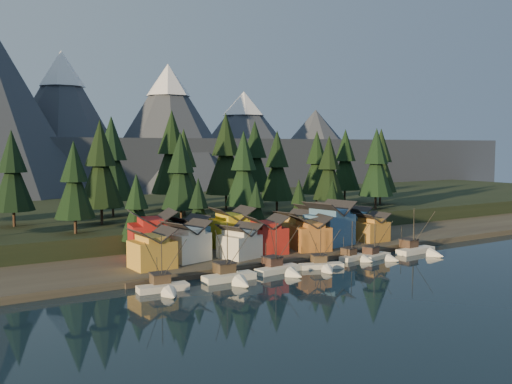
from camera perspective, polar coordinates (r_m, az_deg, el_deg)
ground at (r=117.26m, az=8.62°, el=-8.46°), size 500.00×500.00×0.00m
shore_strip at (r=148.90m, az=-1.60°, el=-5.30°), size 400.00×50.00×1.50m
hillside at (r=192.71m, az=-9.29°, el=-2.40°), size 420.00×100.00×6.00m
dock at (r=129.71m, az=3.79°, el=-6.91°), size 80.00×4.00×1.00m
mountain_ridge at (r=307.71m, az=-19.25°, el=4.33°), size 560.00×190.00×90.00m
boat_0 at (r=105.54m, az=-9.13°, el=-8.71°), size 9.88×10.57×11.45m
boat_1 at (r=112.06m, az=-2.41°, el=-7.76°), size 11.08×12.03×12.72m
boat_2 at (r=119.25m, az=2.59°, el=-7.12°), size 10.84×11.64×11.74m
boat_3 at (r=123.92m, az=6.73°, el=-6.85°), size 10.11×10.46×10.24m
boat_4 at (r=134.59m, az=10.02°, el=-5.89°), size 8.07×8.60×10.05m
boat_5 at (r=136.75m, az=12.28°, el=-5.75°), size 9.00×9.49×10.47m
boat_6 at (r=145.81m, az=16.08°, el=-5.10°), size 11.75×12.65×12.33m
house_front_0 at (r=118.80m, az=-10.36°, el=-5.46°), size 8.48×8.05×8.16m
house_front_1 at (r=125.33m, az=-7.00°, el=-4.76°), size 10.09×9.84×8.70m
house_front_2 at (r=127.76m, az=-1.67°, el=-4.82°), size 9.35×9.40×7.52m
house_front_3 at (r=132.91m, az=0.95°, el=-4.17°), size 9.87×9.54×8.76m
house_front_4 at (r=137.71m, az=5.46°, el=-4.01°), size 9.91×10.36×8.17m
house_front_5 at (r=144.94m, az=7.35°, el=-3.01°), size 12.12×11.39×10.94m
house_front_6 at (r=152.78m, az=11.49°, el=-3.38°), size 7.45×7.05×7.38m
house_back_0 at (r=129.65m, az=-10.34°, el=-4.05°), size 11.34×11.04×10.54m
house_back_1 at (r=133.89m, az=-6.81°, el=-4.15°), size 9.09×9.16×8.68m
house_back_2 at (r=139.98m, az=-2.47°, el=-3.47°), size 10.04×9.35×9.92m
house_back_3 at (r=145.71m, az=3.80°, el=-3.46°), size 9.72×9.04×8.42m
house_back_4 at (r=153.12m, az=5.96°, el=-2.88°), size 9.56×9.26×9.45m
house_back_5 at (r=159.25m, az=9.76°, el=-2.88°), size 8.72×8.79×8.15m
tree_hill_1 at (r=156.02m, az=-23.17°, el=1.69°), size 10.55×10.55×24.58m
tree_hill_2 at (r=138.65m, az=-17.71°, el=0.87°), size 9.32×9.32×21.70m
tree_hill_3 at (r=152.78m, az=-15.27°, el=2.39°), size 11.69×11.69×27.23m
tree_hill_4 at (r=169.47m, az=-14.20°, el=2.96°), size 12.47×12.47×29.05m
tree_hill_5 at (r=150.03m, az=-7.53°, el=1.81°), size 10.32×10.32×24.05m
tree_hill_6 at (r=166.96m, az=-7.22°, el=2.37°), size 10.92×10.92×25.44m
tree_hill_7 at (r=156.76m, az=-1.24°, el=2.09°), size 10.58×10.58×24.64m
tree_hill_8 at (r=181.38m, az=-3.03°, el=3.53°), size 13.28×13.28×30.94m
tree_hill_9 at (r=171.33m, az=2.11°, el=2.40°), size 10.77×10.77×25.10m
tree_hill_10 at (r=196.50m, az=-0.12°, el=3.32°), size 12.47×12.47×29.05m
tree_hill_11 at (r=177.07m, az=7.30°, el=2.17°), size 10.14×10.14×23.62m
tree_hill_12 at (r=194.47m, az=6.09°, el=2.72°), size 10.97×10.97×25.55m
tree_hill_13 at (r=187.63m, az=11.93°, el=2.67°), size 11.23×11.23×26.16m
tree_hill_14 at (r=210.63m, az=8.90°, el=2.98°), size 11.39×11.39×26.54m
tree_hill_15 at (r=183.97m, az=-8.38°, el=3.66°), size 13.68×13.68×31.86m
tree_hill_17 at (r=203.16m, az=12.37°, el=2.85°), size 11.33×11.33×26.40m
tree_shore_0 at (r=135.23m, az=-11.84°, el=-1.74°), size 7.97×7.97×18.57m
tree_shore_1 at (r=141.72m, az=-5.78°, el=-1.70°), size 7.34×7.34×17.11m
tree_shore_2 at (r=150.19m, az=0.03°, el=-1.61°), size 6.75×6.75×15.72m
tree_shore_3 at (r=158.12m, az=4.30°, el=-1.28°), size 6.80×6.80×15.85m
tree_shore_4 at (r=165.59m, az=7.63°, el=-1.14°), size 6.57×6.57×15.31m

